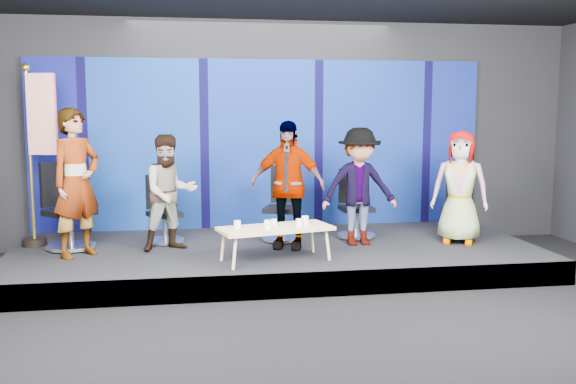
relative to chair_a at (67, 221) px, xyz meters
name	(u,v)px	position (x,y,z in m)	size (l,w,h in m)	color
ground	(311,328)	(2.75, -2.73, -0.68)	(10.00, 10.00, 0.00)	black
room_walls	(312,79)	(2.75, -2.73, 1.75)	(10.02, 8.02, 3.51)	black
riser	(275,256)	(2.75, -0.23, -0.53)	(7.00, 3.00, 0.30)	black
backdrop	(262,144)	(2.75, 1.22, 0.92)	(7.00, 0.08, 2.60)	#0C0754
chair_a	(67,221)	(0.00, 0.00, 0.00)	(0.92, 0.92, 1.15)	silver
panelist_a	(76,183)	(0.21, -0.46, 0.55)	(0.68, 0.45, 1.86)	black
chair_b	(164,220)	(1.25, 0.22, -0.07)	(0.67, 0.67, 0.94)	silver
panelist_b	(170,193)	(1.35, -0.27, 0.38)	(0.74, 0.58, 1.52)	black
chair_c	(283,216)	(2.91, 0.11, -0.03)	(0.76, 0.76, 1.05)	silver
panelist_c	(287,185)	(2.89, -0.39, 0.47)	(0.99, 0.41, 1.70)	black
chair_d	(355,215)	(3.97, 0.15, -0.05)	(0.56, 0.56, 0.99)	silver
panelist_d	(359,187)	(3.88, -0.34, 0.42)	(1.03, 0.59, 1.60)	black
chair_e	(458,215)	(5.47, 0.00, -0.06)	(0.73, 0.73, 0.96)	silver
panelist_e	(460,187)	(5.28, -0.46, 0.40)	(0.76, 0.50, 1.56)	black
coffee_table	(275,230)	(2.63, -1.10, 0.01)	(1.47, 0.89, 0.42)	tan
mug_a	(237,224)	(2.16, -1.13, 0.09)	(0.08, 0.08, 0.10)	white
mug_b	(268,225)	(2.52, -1.22, 0.10)	(0.09, 0.09, 0.11)	white
mug_c	(274,222)	(2.62, -1.03, 0.09)	(0.07, 0.07, 0.08)	white
mug_d	(299,222)	(2.92, -1.08, 0.09)	(0.07, 0.07, 0.09)	white
mug_e	(305,220)	(3.02, -0.98, 0.09)	(0.09, 0.09, 0.10)	white
flag_stand	(38,151)	(-0.37, 0.23, 0.91)	(0.55, 0.32, 2.44)	black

